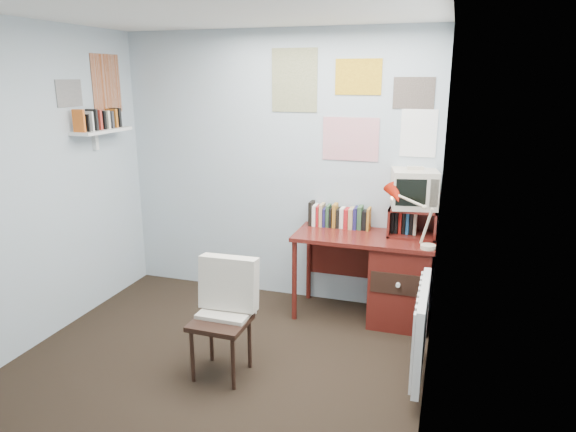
# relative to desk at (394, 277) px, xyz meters

# --- Properties ---
(ground) EXTENTS (3.50, 3.50, 0.00)m
(ground) POSITION_rel_desk_xyz_m (-1.17, -1.48, -0.41)
(ground) COLOR black
(ground) RESTS_ON ground
(back_wall) EXTENTS (3.00, 0.02, 2.50)m
(back_wall) POSITION_rel_desk_xyz_m (-1.17, 0.27, 0.84)
(back_wall) COLOR #A5B7BD
(back_wall) RESTS_ON ground
(right_wall) EXTENTS (0.02, 3.50, 2.50)m
(right_wall) POSITION_rel_desk_xyz_m (0.33, -1.48, 0.84)
(right_wall) COLOR #A5B7BD
(right_wall) RESTS_ON ground
(ceiling) EXTENTS (3.00, 3.50, 0.02)m
(ceiling) POSITION_rel_desk_xyz_m (-1.17, -1.48, 2.09)
(ceiling) COLOR white
(ceiling) RESTS_ON back_wall
(desk) EXTENTS (1.20, 0.55, 0.76)m
(desk) POSITION_rel_desk_xyz_m (0.00, 0.00, 0.00)
(desk) COLOR #5D1B15
(desk) RESTS_ON ground
(desk_chair) EXTENTS (0.43, 0.41, 0.82)m
(desk_chair) POSITION_rel_desk_xyz_m (-1.07, -1.24, 0.01)
(desk_chair) COLOR black
(desk_chair) RESTS_ON ground
(desk_lamp) EXTENTS (0.33, 0.29, 0.44)m
(desk_lamp) POSITION_rel_desk_xyz_m (0.27, -0.21, 0.57)
(desk_lamp) COLOR red
(desk_lamp) RESTS_ON desk
(tv_riser) EXTENTS (0.40, 0.30, 0.25)m
(tv_riser) POSITION_rel_desk_xyz_m (0.12, 0.11, 0.48)
(tv_riser) COLOR #5D1B15
(tv_riser) RESTS_ON desk
(crt_tv) EXTENTS (0.43, 0.40, 0.35)m
(crt_tv) POSITION_rel_desk_xyz_m (0.11, 0.13, 0.78)
(crt_tv) COLOR beige
(crt_tv) RESTS_ON tv_riser
(book_row) EXTENTS (0.60, 0.14, 0.22)m
(book_row) POSITION_rel_desk_xyz_m (-0.51, 0.18, 0.46)
(book_row) COLOR #5D1B15
(book_row) RESTS_ON desk
(radiator) EXTENTS (0.09, 0.80, 0.60)m
(radiator) POSITION_rel_desk_xyz_m (0.29, -0.93, 0.01)
(radiator) COLOR white
(radiator) RESTS_ON right_wall
(wall_shelf) EXTENTS (0.20, 0.62, 0.24)m
(wall_shelf) POSITION_rel_desk_xyz_m (-2.57, -0.38, 1.21)
(wall_shelf) COLOR white
(wall_shelf) RESTS_ON left_wall
(posters_back) EXTENTS (1.20, 0.01, 0.90)m
(posters_back) POSITION_rel_desk_xyz_m (-0.47, 0.26, 1.44)
(posters_back) COLOR white
(posters_back) RESTS_ON back_wall
(posters_left) EXTENTS (0.01, 0.70, 0.60)m
(posters_left) POSITION_rel_desk_xyz_m (-2.67, -0.38, 1.59)
(posters_left) COLOR white
(posters_left) RESTS_ON left_wall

